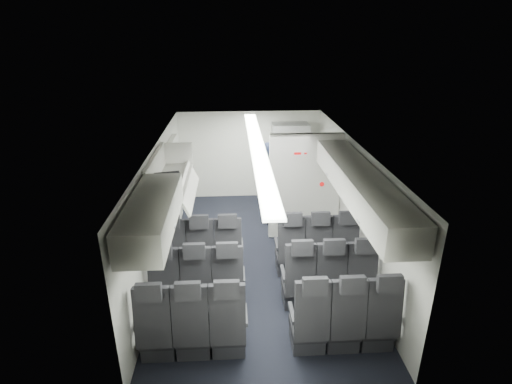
{
  "coord_description": "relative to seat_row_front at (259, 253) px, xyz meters",
  "views": [
    {
      "loc": [
        -0.41,
        -6.4,
        3.92
      ],
      "look_at": [
        0.0,
        0.4,
        1.15
      ],
      "focal_mm": 28.0,
      "sensor_mm": 36.0,
      "label": 1
    }
  ],
  "objects": [
    {
      "name": "bulkhead_partition",
      "position": [
        0.98,
        1.33,
        0.67
      ],
      "size": [
        1.4,
        0.15,
        2.13
      ],
      "color": "silver",
      "rests_on": "cabin_shell"
    },
    {
      "name": "flight_attendant",
      "position": [
        0.39,
        2.04,
        0.5
      ],
      "size": [
        0.44,
        0.66,
        1.8
      ],
      "primitive_type": "imported",
      "rotation": [
        0.0,
        0.0,
        1.58
      ],
      "color": "black",
      "rests_on": "ground"
    },
    {
      "name": "galley_unit",
      "position": [
        0.95,
        3.25,
        0.55
      ],
      "size": [
        0.85,
        0.52,
        1.9
      ],
      "color": "#939399",
      "rests_on": "cabin_shell"
    },
    {
      "name": "overhead_bin_right_front",
      "position": [
        1.4,
        0.28,
        1.46
      ],
      "size": [
        0.53,
        1.7,
        0.4
      ],
      "color": "silver",
      "rests_on": "cabin_shell"
    },
    {
      "name": "boarding_door",
      "position": [
        -1.64,
        2.09,
        0.55
      ],
      "size": [
        0.12,
        1.27,
        1.86
      ],
      "color": "silver",
      "rests_on": "cabin_shell"
    },
    {
      "name": "carry_on_bag",
      "position": [
        -1.41,
        -0.09,
        1.37
      ],
      "size": [
        0.44,
        0.35,
        0.23
      ],
      "primitive_type": "cube",
      "rotation": [
        0.0,
        0.0,
        0.23
      ],
      "color": "black",
      "rests_on": "overhead_bin_left_front_open"
    },
    {
      "name": "seat_row_mid",
      "position": [
        0.0,
        -0.9,
        0.0
      ],
      "size": [
        3.33,
        0.56,
        1.24
      ],
      "color": "black",
      "rests_on": "cabin_shell"
    },
    {
      "name": "overhead_bin_left_rear",
      "position": [
        -1.4,
        -1.47,
        1.46
      ],
      "size": [
        0.53,
        1.8,
        0.4
      ],
      "color": "silver",
      "rests_on": "cabin_shell"
    },
    {
      "name": "overhead_bin_right_rear",
      "position": [
        1.4,
        -1.47,
        1.46
      ],
      "size": [
        0.53,
        1.8,
        0.4
      ],
      "color": "silver",
      "rests_on": "cabin_shell"
    },
    {
      "name": "cabin_shell",
      "position": [
        0.0,
        0.53,
        0.72
      ],
      "size": [
        3.41,
        6.01,
        2.16
      ],
      "color": "black",
      "rests_on": "ground"
    },
    {
      "name": "seat_row_rear",
      "position": [
        0.0,
        -1.8,
        0.0
      ],
      "size": [
        3.33,
        0.56,
        1.24
      ],
      "color": "black",
      "rests_on": "cabin_shell"
    },
    {
      "name": "overhead_bin_left_front_open",
      "position": [
        -1.44,
        0.28,
        1.33
      ],
      "size": [
        0.64,
        1.7,
        0.72
      ],
      "color": "#9E9E93",
      "rests_on": "cabin_shell"
    },
    {
      "name": "papers",
      "position": [
        0.58,
        1.99,
        0.65
      ],
      "size": [
        0.2,
        0.1,
        0.14
      ],
      "primitive_type": "cube",
      "rotation": [
        0.0,
        0.0,
        0.42
      ],
      "color": "white",
      "rests_on": "flight_attendant"
    },
    {
      "name": "seat_row_front",
      "position": [
        0.0,
        0.0,
        0.0
      ],
      "size": [
        3.33,
        0.56,
        1.24
      ],
      "color": "black",
      "rests_on": "cabin_shell"
    }
  ]
}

